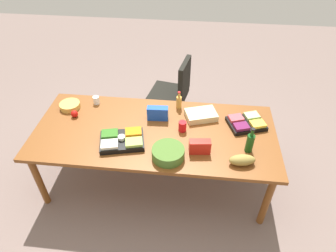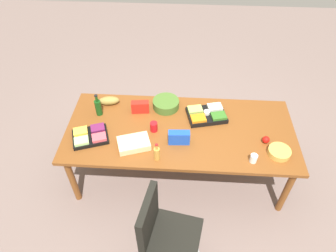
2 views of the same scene
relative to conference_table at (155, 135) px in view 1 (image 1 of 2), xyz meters
The scene contains 16 objects.
ground_plane 0.69m from the conference_table, ahead, with size 10.00×10.00×0.00m, color #77645D.
conference_table is the anchor object (origin of this frame).
office_chair 1.13m from the conference_table, 93.95° to the right, with size 0.57×0.56×0.98m.
apple_red 0.91m from the conference_table, ahead, with size 0.08×0.08×0.08m, color red.
wine_bottle 0.96m from the conference_table, 168.54° to the left, with size 0.09×0.09×0.27m.
sheet_cake 0.55m from the conference_table, 150.21° to the right, with size 0.32×0.22×0.07m, color beige.
dressing_bottle 0.49m from the conference_table, 117.11° to the right, with size 0.06×0.06×0.21m.
chip_bag_blue 0.24m from the conference_table, 92.22° to the right, with size 0.22×0.08×0.15m, color blue.
chip_bag_red 0.55m from the conference_table, 151.02° to the left, with size 0.20×0.08×0.14m, color red.
veggie_tray 0.37m from the conference_table, 36.65° to the left, with size 0.48×0.39×0.09m.
red_solo_cup 0.31m from the conference_table, behind, with size 0.08×0.08×0.11m, color red.
salad_bowl 0.41m from the conference_table, 116.92° to the left, with size 0.30×0.30×0.10m, color #436726.
bread_loaf 0.93m from the conference_table, 156.54° to the left, with size 0.24×0.11×0.10m, color olive.
chip_bowl 1.04m from the conference_table, 16.05° to the right, with size 0.22×0.22×0.06m, color gold.
fruit_platter 0.96m from the conference_table, 168.59° to the right, with size 0.43×0.38×0.07m.
paper_cup 0.84m from the conference_table, 28.76° to the right, with size 0.07×0.07×0.09m, color white.
Camera 1 is at (-0.39, 2.26, 2.76)m, focal length 31.77 mm.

